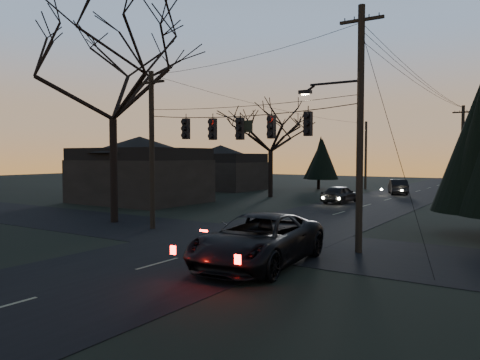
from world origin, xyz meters
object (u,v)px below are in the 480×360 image
Objects in this scene: utility_pole_left at (153,229)px; sedan_oncoming_b at (398,187)px; utility_pole_far_r at (461,199)px; utility_pole_far_l at (365,189)px; bare_tree_left at (112,77)px; sedan_oncoming_a at (341,194)px; suv_near at (259,240)px; utility_pole_right at (358,253)px.

utility_pole_left is 30.93m from sedan_oncoming_b.
utility_pole_far_r reaches higher than utility_pole_far_l.
bare_tree_left reaches higher than utility_pole_left.
utility_pole_left is 1.86× the size of sedan_oncoming_b.
utility_pole_left is at bearing -112.33° from utility_pole_far_r.
utility_pole_far_r is at bearing -122.55° from sedan_oncoming_a.
utility_pole_far_l reaches higher than sedan_oncoming_b.
utility_pole_far_r is at bearing -34.82° from utility_pole_far_l.
utility_pole_left is 18.98m from sedan_oncoming_a.
bare_tree_left is at bearing 52.60° from sedan_oncoming_b.
utility_pole_far_l is 7.62m from sedan_oncoming_b.
bare_tree_left reaches higher than utility_pole_far_l.
utility_pole_left is 1.29× the size of suv_near.
sedan_oncoming_b is at bearing 158.52° from utility_pole_far_r.
bare_tree_left is at bearing 155.14° from suv_near.
bare_tree_left reaches higher than suv_near.
utility_pole_right is 2.31× the size of sedan_oncoming_a.
utility_pole_far_r reaches higher than sedan_oncoming_b.
utility_pole_far_l is 36.66m from bare_tree_left.
bare_tree_left is at bearing 75.97° from sedan_oncoming_a.
utility_pole_far_l is 0.65× the size of bare_tree_left.
sedan_oncoming_a is at bearing 61.21° from sedan_oncoming_b.
utility_pole_far_r is 1.86× the size of sedan_oncoming_b.
sedan_oncoming_a is 11.96m from sedan_oncoming_b.
utility_pole_far_r is 12.30m from sedan_oncoming_a.
utility_pole_far_r is 1.06× the size of utility_pole_far_l.
sedan_oncoming_b is (-4.00, 34.63, -0.16)m from suv_near.
suv_near is 23.46m from sedan_oncoming_a.
utility_pole_left is 0.69× the size of bare_tree_left.
sedan_oncoming_b is at bearing 101.68° from utility_pole_right.
utility_pole_right is 31.13m from sedan_oncoming_b.
sedan_oncoming_b is (-6.30, 30.48, 0.75)m from utility_pole_right.
utility_pole_right is 1.18× the size of utility_pole_left.
suv_near is at bearing -24.26° from utility_pole_left.
sedan_oncoming_b is at bearing -90.13° from sedan_oncoming_a.
bare_tree_left is at bearing -95.84° from utility_pole_far_l.
bare_tree_left is 2.83× the size of sedan_oncoming_a.
utility_pole_far_l is at bearing -70.70° from sedan_oncoming_a.
sedan_oncoming_a is at bearing 99.11° from suv_near.
utility_pole_far_l is at bearing 145.18° from utility_pole_far_r.
utility_pole_far_l reaches higher than sedan_oncoming_a.
utility_pole_left is 10.13m from suv_near.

